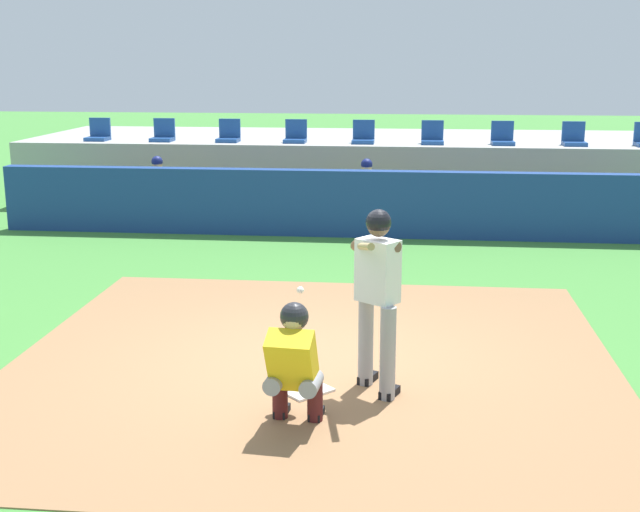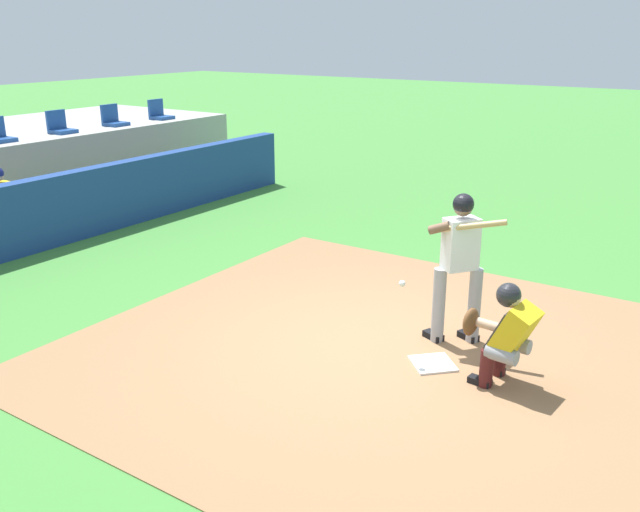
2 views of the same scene
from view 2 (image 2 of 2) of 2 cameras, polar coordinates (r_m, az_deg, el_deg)
name	(u,v)px [view 2 (image 2 of 2)]	position (r m, az deg, el deg)	size (l,w,h in m)	color
ground_plane	(370,348)	(8.06, 4.18, -7.64)	(80.00, 80.00, 0.00)	#428438
dirt_infield	(370,347)	(8.06, 4.18, -7.60)	(6.40, 6.40, 0.01)	#936B47
home_plate	(433,364)	(7.73, 9.39, -8.85)	(0.44, 0.44, 0.02)	white
batter_at_plate	(459,259)	(7.95, 11.52, -0.27)	(0.52, 0.91, 1.80)	#99999E
catcher_crouched	(504,331)	(7.25, 15.14, -6.05)	(0.51, 1.51, 1.13)	gray
dugout_wall	(27,217)	(12.21, -23.28, 3.00)	(13.00, 0.30, 1.20)	navy
dugout_player_1	(6,204)	(12.99, -24.77, 3.99)	(0.49, 0.70, 1.30)	#939399
stadium_seat_6	(60,127)	(15.98, -20.88, 10.06)	(0.46, 0.46, 0.48)	#1E478C
stadium_seat_7	(113,120)	(16.86, -16.87, 10.85)	(0.46, 0.46, 0.48)	#1E478C
stadium_seat_8	(159,114)	(17.81, -13.26, 11.51)	(0.46, 0.46, 0.48)	#1E478C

